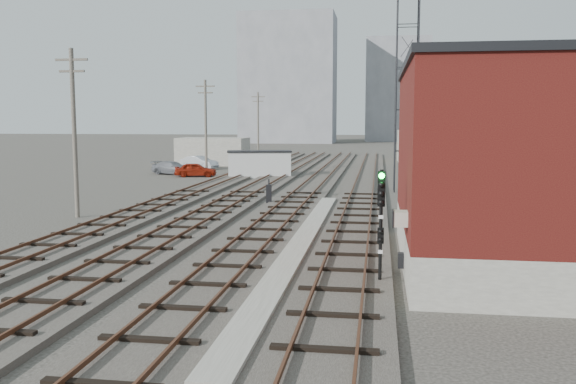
% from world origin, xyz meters
% --- Properties ---
extents(ground, '(320.00, 320.00, 0.00)m').
position_xyz_m(ground, '(0.00, 60.00, 0.00)').
color(ground, '#282621').
rests_on(ground, ground).
extents(track_right, '(3.20, 90.00, 0.39)m').
position_xyz_m(track_right, '(2.50, 39.00, 0.11)').
color(track_right, '#332D28').
rests_on(track_right, ground).
extents(track_mid_right, '(3.20, 90.00, 0.39)m').
position_xyz_m(track_mid_right, '(-1.50, 39.00, 0.11)').
color(track_mid_right, '#332D28').
rests_on(track_mid_right, ground).
extents(track_mid_left, '(3.20, 90.00, 0.39)m').
position_xyz_m(track_mid_left, '(-5.50, 39.00, 0.11)').
color(track_mid_left, '#332D28').
rests_on(track_mid_left, ground).
extents(track_left, '(3.20, 90.00, 0.39)m').
position_xyz_m(track_left, '(-9.50, 39.00, 0.11)').
color(track_left, '#332D28').
rests_on(track_left, ground).
extents(platform_curb, '(0.90, 28.00, 0.26)m').
position_xyz_m(platform_curb, '(0.50, 14.00, 0.13)').
color(platform_curb, gray).
rests_on(platform_curb, ground).
extents(brick_building, '(6.54, 12.20, 7.22)m').
position_xyz_m(brick_building, '(7.50, 12.00, 3.63)').
color(brick_building, gray).
rests_on(brick_building, ground).
extents(lattice_tower, '(1.60, 1.60, 15.00)m').
position_xyz_m(lattice_tower, '(5.50, 35.00, 7.50)').
color(lattice_tower, black).
rests_on(lattice_tower, ground).
extents(utility_pole_left_a, '(1.80, 0.24, 9.00)m').
position_xyz_m(utility_pole_left_a, '(-12.50, 20.00, 4.80)').
color(utility_pole_left_a, '#595147').
rests_on(utility_pole_left_a, ground).
extents(utility_pole_left_b, '(1.80, 0.24, 9.00)m').
position_xyz_m(utility_pole_left_b, '(-12.50, 45.00, 4.80)').
color(utility_pole_left_b, '#595147').
rests_on(utility_pole_left_b, ground).
extents(utility_pole_left_c, '(1.80, 0.24, 9.00)m').
position_xyz_m(utility_pole_left_c, '(-12.50, 70.00, 4.80)').
color(utility_pole_left_c, '#595147').
rests_on(utility_pole_left_c, ground).
extents(utility_pole_right_a, '(1.80, 0.24, 9.00)m').
position_xyz_m(utility_pole_right_a, '(6.50, 28.00, 4.80)').
color(utility_pole_right_a, '#595147').
rests_on(utility_pole_right_a, ground).
extents(utility_pole_right_b, '(1.80, 0.24, 9.00)m').
position_xyz_m(utility_pole_right_b, '(6.50, 58.00, 4.80)').
color(utility_pole_right_b, '#595147').
rests_on(utility_pole_right_b, ground).
extents(apartment_left, '(22.00, 14.00, 30.00)m').
position_xyz_m(apartment_left, '(-18.00, 135.00, 15.00)').
color(apartment_left, gray).
rests_on(apartment_left, ground).
extents(apartment_right, '(16.00, 12.00, 26.00)m').
position_xyz_m(apartment_right, '(8.00, 150.00, 13.00)').
color(apartment_right, gray).
rests_on(apartment_right, ground).
extents(shed_left, '(8.00, 5.00, 3.20)m').
position_xyz_m(shed_left, '(-16.00, 60.00, 1.60)').
color(shed_left, gray).
rests_on(shed_left, ground).
extents(shed_right, '(6.00, 6.00, 4.00)m').
position_xyz_m(shed_right, '(9.00, 70.00, 2.00)').
color(shed_right, gray).
rests_on(shed_right, ground).
extents(signal_mast, '(0.40, 0.40, 3.69)m').
position_xyz_m(signal_mast, '(3.70, 8.47, 2.12)').
color(signal_mast, gray).
rests_on(signal_mast, ground).
extents(switch_stand, '(0.39, 0.39, 1.49)m').
position_xyz_m(switch_stand, '(-3.14, 26.45, 0.70)').
color(switch_stand, black).
rests_on(switch_stand, ground).
extents(site_trailer, '(6.29, 3.82, 2.47)m').
position_xyz_m(site_trailer, '(-7.33, 44.59, 1.24)').
color(site_trailer, silver).
rests_on(site_trailer, ground).
extents(car_red, '(4.10, 2.21, 1.32)m').
position_xyz_m(car_red, '(-13.35, 44.35, 0.66)').
color(car_red, maroon).
rests_on(car_red, ground).
extents(car_silver, '(4.58, 3.03, 1.43)m').
position_xyz_m(car_silver, '(-15.69, 53.26, 0.71)').
color(car_silver, '#B5B8BD').
rests_on(car_silver, ground).
extents(car_grey, '(4.72, 3.07, 1.27)m').
position_xyz_m(car_grey, '(-16.29, 46.36, 0.64)').
color(car_grey, gray).
rests_on(car_grey, ground).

